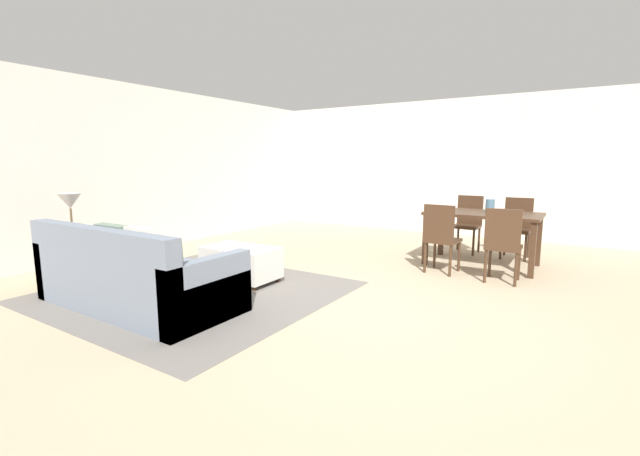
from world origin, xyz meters
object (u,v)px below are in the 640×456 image
object	(u,v)px
dining_chair_near_left	(441,235)
dining_chair_near_right	(503,241)
couch	(134,278)
dining_chair_far_left	(468,220)
side_table	(74,246)
dining_table	(483,219)
dining_chair_far_right	(517,224)
table_lamp	(70,203)
vase_centerpiece	(490,206)
ottoman_table	(241,262)

from	to	relation	value
dining_chair_near_left	dining_chair_near_right	distance (m)	0.77
couch	dining_chair_far_left	size ratio (longest dim) A/B	2.37
side_table	dining_table	bearing A→B (deg)	41.98
dining_chair_near_left	dining_chair_far_right	distance (m)	1.72
dining_chair_near_right	dining_chair_far_right	xyz separation A→B (m)	(-0.06, 1.62, 0.00)
table_lamp	dining_chair_near_left	size ratio (longest dim) A/B	0.57
side_table	dining_chair_near_left	distance (m)	4.60
dining_chair_far_right	dining_chair_far_left	bearing A→B (deg)	178.10
dining_chair_far_right	dining_chair_near_right	bearing A→B (deg)	-87.76
couch	vase_centerpiece	xyz separation A→B (m)	(2.67, 3.77, 0.56)
table_lamp	couch	bearing A→B (deg)	-5.74
side_table	dining_table	world-z (taller)	dining_table
dining_table	dining_chair_far_right	distance (m)	0.88
table_lamp	dining_chair_far_left	size ratio (longest dim) A/B	0.57
dining_chair_far_left	vase_centerpiece	distance (m)	0.98
dining_chair_near_right	vase_centerpiece	bearing A→B (deg)	111.05
ottoman_table	dining_chair_far_right	xyz separation A→B (m)	(2.66, 3.27, 0.27)
dining_chair_far_right	vase_centerpiece	size ratio (longest dim) A/B	4.98
table_lamp	dining_chair_far_right	world-z (taller)	table_lamp
side_table	table_lamp	distance (m)	0.53
dining_table	vase_centerpiece	xyz separation A→B (m)	(0.08, 0.04, 0.19)
ottoman_table	dining_chair_near_left	world-z (taller)	dining_chair_near_left
ottoman_table	dining_table	bearing A→B (deg)	46.78
couch	ottoman_table	xyz separation A→B (m)	(0.28, 1.26, -0.05)
dining_table	dining_chair_far_left	world-z (taller)	dining_chair_far_left
side_table	dining_chair_near_left	xyz separation A→B (m)	(3.63, 2.82, 0.07)
dining_table	dining_chair_far_right	bearing A→B (deg)	66.80
side_table	vase_centerpiece	size ratio (longest dim) A/B	3.08
dining_table	vase_centerpiece	world-z (taller)	vase_centerpiece
couch	vase_centerpiece	size ratio (longest dim) A/B	11.82
ottoman_table	table_lamp	distance (m)	2.14
ottoman_table	side_table	distance (m)	2.02
table_lamp	dining_chair_near_right	bearing A→B (deg)	32.21
dining_table	side_table	bearing A→B (deg)	-138.02
couch	dining_chair_far_right	bearing A→B (deg)	57.02
ottoman_table	dining_chair_far_left	size ratio (longest dim) A/B	0.99
couch	dining_table	bearing A→B (deg)	55.16
ottoman_table	side_table	xyz separation A→B (m)	(-1.67, -1.12, 0.20)
dining_table	vase_centerpiece	bearing A→B (deg)	26.77
side_table	couch	bearing A→B (deg)	-5.74
dining_chair_near_left	vase_centerpiece	world-z (taller)	vase_centerpiece
ottoman_table	dining_chair_near_right	bearing A→B (deg)	31.13
dining_chair_near_left	dining_chair_far_left	world-z (taller)	same
couch	ottoman_table	world-z (taller)	couch
ottoman_table	side_table	bearing A→B (deg)	-146.09
dining_table	dining_chair_near_right	bearing A→B (deg)	-63.64
table_lamp	dining_chair_near_right	distance (m)	5.21
dining_chair_far_right	couch	bearing A→B (deg)	-122.98
couch	ottoman_table	bearing A→B (deg)	77.56
couch	dining_chair_far_right	distance (m)	5.40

